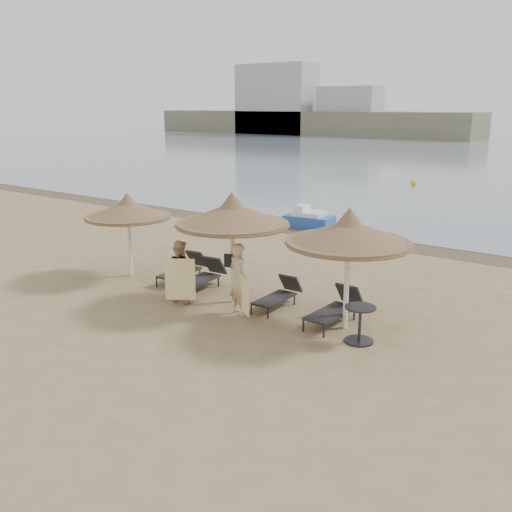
{
  "coord_description": "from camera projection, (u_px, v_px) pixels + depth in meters",
  "views": [
    {
      "loc": [
        8.87,
        -10.36,
        5.07
      ],
      "look_at": [
        0.39,
        1.2,
        1.26
      ],
      "focal_mm": 40.0,
      "sensor_mm": 36.0,
      "label": 1
    }
  ],
  "objects": [
    {
      "name": "lounger_far_right",
      "position": [
        336.0,
        307.0,
        13.66
      ],
      "size": [
        0.69,
        1.87,
        0.83
      ],
      "rotation": [
        0.0,
        0.0,
        -0.04
      ],
      "color": "#242529",
      "rests_on": "ground"
    },
    {
      "name": "lounger_near_left",
      "position": [
        202.0,
        276.0,
        16.13
      ],
      "size": [
        0.78,
        1.92,
        0.84
      ],
      "rotation": [
        0.0,
        0.0,
        0.09
      ],
      "color": "#242529",
      "rests_on": "ground"
    },
    {
      "name": "palapa_center",
      "position": [
        232.0,
        215.0,
        14.58
      ],
      "size": [
        2.97,
        2.97,
        2.94
      ],
      "rotation": [
        0.0,
        0.0,
        0.33
      ],
      "color": "white",
      "rests_on": "ground"
    },
    {
      "name": "buoy_left",
      "position": [
        414.0,
        183.0,
        36.96
      ],
      "size": [
        0.36,
        0.36,
        0.36
      ],
      "primitive_type": "sphere",
      "color": "yellow",
      "rests_on": "ground"
    },
    {
      "name": "lounger_far_left",
      "position": [
        185.0,
        268.0,
        16.95
      ],
      "size": [
        0.75,
        1.84,
        0.8
      ],
      "rotation": [
        0.0,
        0.0,
        0.09
      ],
      "color": "#242529",
      "rests_on": "ground"
    },
    {
      "name": "palapa_left",
      "position": [
        128.0,
        210.0,
        16.96
      ],
      "size": [
        2.59,
        2.59,
        2.57
      ],
      "rotation": [
        0.0,
        0.0,
        0.38
      ],
      "color": "white",
      "rests_on": "ground"
    },
    {
      "name": "person_right",
      "position": [
        239.0,
        273.0,
        14.0
      ],
      "size": [
        1.12,
        0.9,
        2.13
      ],
      "primitive_type": "imported",
      "rotation": [
        0.0,
        0.0,
        2.83
      ],
      "color": "tan",
      "rests_on": "ground"
    },
    {
      "name": "towel_left",
      "position": [
        180.0,
        279.0,
        14.54
      ],
      "size": [
        0.67,
        0.45,
        1.1
      ],
      "rotation": [
        0.0,
        0.0,
        0.58
      ],
      "color": "yellow",
      "rests_on": "ground"
    },
    {
      "name": "bag_dark",
      "position": [
        229.0,
        261.0,
        14.75
      ],
      "size": [
        0.26,
        0.13,
        0.35
      ],
      "rotation": [
        0.0,
        0.0,
        0.23
      ],
      "color": "black",
      "rests_on": "ground"
    },
    {
      "name": "far_shore",
      "position": [
        415.0,
        119.0,
        88.7
      ],
      "size": [
        150.0,
        54.8,
        12.0
      ],
      "color": "#787253",
      "rests_on": "ground"
    },
    {
      "name": "towel_right",
      "position": [
        244.0,
        295.0,
        13.71
      ],
      "size": [
        0.57,
        0.37,
        0.92
      ],
      "rotation": [
        0.0,
        0.0,
        -0.56
      ],
      "color": "yellow",
      "rests_on": "ground"
    },
    {
      "name": "palapa_right",
      "position": [
        349.0,
        233.0,
        12.8
      ],
      "size": [
        2.89,
        2.89,
        2.87
      ],
      "rotation": [
        0.0,
        0.0,
        -0.42
      ],
      "color": "white",
      "rests_on": "ground"
    },
    {
      "name": "pedal_boat",
      "position": [
        309.0,
        219.0,
        24.35
      ],
      "size": [
        2.12,
        1.39,
        0.93
      ],
      "rotation": [
        0.0,
        0.0,
        0.1
      ],
      "color": "#224CAA",
      "rests_on": "ground"
    },
    {
      "name": "bag_patterned",
      "position": [
        237.0,
        255.0,
        15.0
      ],
      "size": [
        0.31,
        0.16,
        0.38
      ],
      "rotation": [
        0.0,
        0.0,
        -0.22
      ],
      "color": "white",
      "rests_on": "ground"
    },
    {
      "name": "lounger_near_right",
      "position": [
        279.0,
        294.0,
        14.72
      ],
      "size": [
        0.59,
        1.67,
        0.74
      ],
      "rotation": [
        0.0,
        0.0,
        0.02
      ],
      "color": "#242529",
      "rests_on": "ground"
    },
    {
      "name": "person_left",
      "position": [
        179.0,
        266.0,
        14.96
      ],
      "size": [
        0.97,
        0.72,
        1.94
      ],
      "primitive_type": "imported",
      "rotation": [
        0.0,
        0.0,
        3.3
      ],
      "color": "tan",
      "rests_on": "ground"
    },
    {
      "name": "wet_sand_strip",
      "position": [
        374.0,
        242.0,
        21.77
      ],
      "size": [
        200.0,
        1.6,
        0.01
      ],
      "primitive_type": "cube",
      "color": "brown",
      "rests_on": "ground"
    },
    {
      "name": "ground",
      "position": [
        216.0,
        311.0,
        14.45
      ],
      "size": [
        160.0,
        160.0,
        0.0
      ],
      "primitive_type": "plane",
      "color": "#937C53",
      "rests_on": "ground"
    },
    {
      "name": "side_table",
      "position": [
        360.0,
        325.0,
        12.5
      ],
      "size": [
        0.68,
        0.68,
        0.83
      ],
      "rotation": [
        0.0,
        0.0,
        0.02
      ],
      "color": "#242529",
      "rests_on": "ground"
    }
  ]
}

